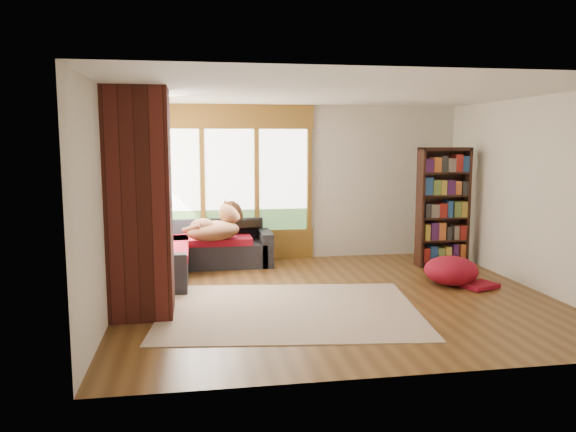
{
  "coord_description": "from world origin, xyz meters",
  "views": [
    {
      "loc": [
        -1.77,
        -6.88,
        2.02
      ],
      "look_at": [
        -0.48,
        0.89,
        0.95
      ],
      "focal_mm": 35.0,
      "sensor_mm": 36.0,
      "label": 1
    }
  ],
  "objects_px": {
    "sectional_sofa": "(185,253)",
    "pouf": "(451,270)",
    "area_rug": "(289,310)",
    "bookshelf": "(443,207)",
    "dog_tan": "(217,220)",
    "dog_brindle": "(152,234)",
    "brick_chimney": "(140,204)"
  },
  "relations": [
    {
      "from": "brick_chimney",
      "to": "bookshelf",
      "type": "distance_m",
      "value": 4.92
    },
    {
      "from": "brick_chimney",
      "to": "area_rug",
      "type": "relative_size",
      "value": 0.85
    },
    {
      "from": "sectional_sofa",
      "to": "area_rug",
      "type": "height_order",
      "value": "sectional_sofa"
    },
    {
      "from": "brick_chimney",
      "to": "area_rug",
      "type": "xyz_separation_m",
      "value": [
        1.71,
        -0.13,
        -1.29
      ]
    },
    {
      "from": "pouf",
      "to": "brick_chimney",
      "type": "bearing_deg",
      "value": -170.59
    },
    {
      "from": "area_rug",
      "to": "dog_brindle",
      "type": "distance_m",
      "value": 2.28
    },
    {
      "from": "area_rug",
      "to": "dog_brindle",
      "type": "xyz_separation_m",
      "value": [
        -1.67,
        1.36,
        0.75
      ]
    },
    {
      "from": "brick_chimney",
      "to": "pouf",
      "type": "bearing_deg",
      "value": 9.41
    },
    {
      "from": "bookshelf",
      "to": "pouf",
      "type": "bearing_deg",
      "value": -108.5
    },
    {
      "from": "dog_tan",
      "to": "dog_brindle",
      "type": "distance_m",
      "value": 1.25
    },
    {
      "from": "dog_brindle",
      "to": "pouf",
      "type": "bearing_deg",
      "value": -113.5
    },
    {
      "from": "dog_brindle",
      "to": "area_rug",
      "type": "bearing_deg",
      "value": -145.2
    },
    {
      "from": "brick_chimney",
      "to": "sectional_sofa",
      "type": "xyz_separation_m",
      "value": [
        0.45,
        2.05,
        -1.0
      ]
    },
    {
      "from": "bookshelf",
      "to": "pouf",
      "type": "distance_m",
      "value": 1.44
    },
    {
      "from": "bookshelf",
      "to": "pouf",
      "type": "relative_size",
      "value": 2.56
    },
    {
      "from": "sectional_sofa",
      "to": "bookshelf",
      "type": "distance_m",
      "value": 4.15
    },
    {
      "from": "area_rug",
      "to": "pouf",
      "type": "distance_m",
      "value": 2.59
    },
    {
      "from": "area_rug",
      "to": "bookshelf",
      "type": "bearing_deg",
      "value": 35.12
    },
    {
      "from": "area_rug",
      "to": "bookshelf",
      "type": "distance_m",
      "value": 3.59
    },
    {
      "from": "sectional_sofa",
      "to": "dog_tan",
      "type": "distance_m",
      "value": 0.71
    },
    {
      "from": "area_rug",
      "to": "sectional_sofa",
      "type": "bearing_deg",
      "value": 119.99
    },
    {
      "from": "sectional_sofa",
      "to": "dog_tan",
      "type": "bearing_deg",
      "value": 7.14
    },
    {
      "from": "pouf",
      "to": "dog_brindle",
      "type": "distance_m",
      "value": 4.18
    },
    {
      "from": "bookshelf",
      "to": "pouf",
      "type": "xyz_separation_m",
      "value": [
        -0.39,
        -1.17,
        -0.74
      ]
    },
    {
      "from": "area_rug",
      "to": "dog_tan",
      "type": "distance_m",
      "value": 2.46
    },
    {
      "from": "dog_tan",
      "to": "dog_brindle",
      "type": "bearing_deg",
      "value": -169.01
    },
    {
      "from": "pouf",
      "to": "sectional_sofa",
      "type": "bearing_deg",
      "value": 159.82
    },
    {
      "from": "brick_chimney",
      "to": "sectional_sofa",
      "type": "bearing_deg",
      "value": 77.71
    },
    {
      "from": "area_rug",
      "to": "dog_brindle",
      "type": "bearing_deg",
      "value": 140.8
    },
    {
      "from": "area_rug",
      "to": "pouf",
      "type": "relative_size",
      "value": 4.09
    },
    {
      "from": "sectional_sofa",
      "to": "dog_brindle",
      "type": "xyz_separation_m",
      "value": [
        -0.41,
        -0.82,
        0.45
      ]
    },
    {
      "from": "sectional_sofa",
      "to": "pouf",
      "type": "distance_m",
      "value": 3.95
    }
  ]
}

